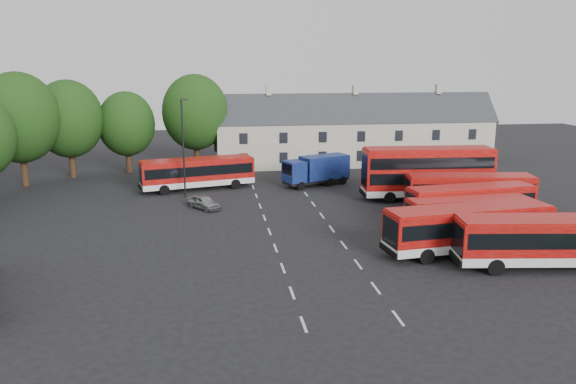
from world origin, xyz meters
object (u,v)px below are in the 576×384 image
(bus_row_a, at_px, (550,238))
(bus_dd_south, at_px, (428,170))
(silver_car, at_px, (204,202))
(lamppost, at_px, (183,145))
(box_truck, at_px, (317,169))

(bus_row_a, distance_m, bus_dd_south, 18.69)
(bus_dd_south, distance_m, silver_car, 21.37)
(bus_row_a, bearing_deg, bus_dd_south, 99.76)
(bus_dd_south, relative_size, silver_car, 3.43)
(silver_car, bearing_deg, lamppost, 72.43)
(bus_dd_south, height_order, silver_car, bus_dd_south)
(box_truck, height_order, lamppost, lamppost)
(bus_dd_south, distance_m, lamppost, 23.54)
(box_truck, bearing_deg, bus_dd_south, -61.33)
(bus_row_a, distance_m, box_truck, 28.03)
(box_truck, height_order, silver_car, box_truck)
(lamppost, bearing_deg, box_truck, 13.41)
(bus_dd_south, bearing_deg, silver_car, -174.97)
(bus_dd_south, xyz_separation_m, lamppost, (-23.05, 4.22, 2.25))
(bus_dd_south, xyz_separation_m, box_truck, (-9.29, 7.51, -1.09))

